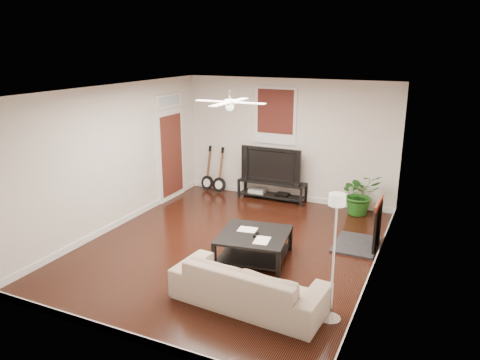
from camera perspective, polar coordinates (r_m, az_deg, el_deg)
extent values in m
cube|color=black|center=(8.37, -1.16, -8.28)|extent=(5.00, 6.00, 0.01)
cube|color=white|center=(7.63, -1.29, 11.17)|extent=(5.00, 6.00, 0.01)
cube|color=silver|center=(10.59, 5.95, 4.92)|extent=(5.00, 0.01, 2.80)
cube|color=silver|center=(5.50, -15.17, -6.63)|extent=(5.00, 0.01, 2.80)
cube|color=silver|center=(9.23, -15.32, 2.70)|extent=(0.01, 6.00, 2.80)
cube|color=silver|center=(7.19, 16.98, -1.29)|extent=(0.01, 6.00, 2.80)
cube|color=brown|center=(8.15, 17.94, 0.68)|extent=(0.02, 2.20, 2.80)
cube|color=black|center=(8.47, 15.45, -5.21)|extent=(0.80, 1.10, 0.92)
cube|color=#3D1210|center=(10.57, 4.43, 7.97)|extent=(1.00, 0.06, 1.30)
cube|color=white|center=(10.72, -8.61, 4.15)|extent=(0.08, 1.00, 2.50)
cube|color=black|center=(10.78, 4.00, -1.29)|extent=(1.60, 0.43, 0.45)
imported|color=black|center=(10.62, 4.11, 2.01)|extent=(1.44, 0.19, 0.83)
cube|color=black|center=(7.81, 1.74, -8.28)|extent=(1.28, 1.28, 0.47)
imported|color=tan|center=(6.52, 1.09, -12.81)|extent=(2.23, 1.01, 0.63)
imported|color=#1F5F1B|center=(10.09, 14.71, -1.67)|extent=(1.07, 1.04, 0.91)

